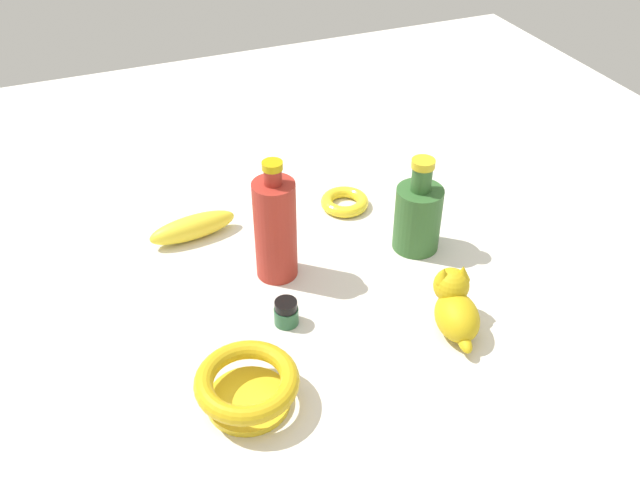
% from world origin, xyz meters
% --- Properties ---
extents(ground, '(2.00, 2.00, 0.00)m').
position_xyz_m(ground, '(0.00, 0.00, 0.00)').
color(ground, silver).
extents(banana, '(0.16, 0.06, 0.04)m').
position_xyz_m(banana, '(-0.16, 0.20, 0.02)').
color(banana, yellow).
rests_on(banana, ground).
extents(cat_figurine, '(0.08, 0.13, 0.10)m').
position_xyz_m(cat_figurine, '(0.15, -0.18, 0.04)').
color(cat_figurine, gold).
rests_on(cat_figurine, ground).
extents(nail_polish_jar, '(0.04, 0.04, 0.04)m').
position_xyz_m(nail_polish_jar, '(-0.08, -0.07, 0.02)').
color(nail_polish_jar, '#285B38').
rests_on(nail_polish_jar, ground).
extents(bottle_short, '(0.08, 0.08, 0.17)m').
position_xyz_m(bottle_short, '(0.19, 0.03, 0.07)').
color(bottle_short, '#2F5E2A').
rests_on(bottle_short, ground).
extents(bowl, '(0.14, 0.14, 0.06)m').
position_xyz_m(bowl, '(-0.19, -0.20, 0.04)').
color(bowl, gold).
rests_on(bowl, ground).
extents(bangle, '(0.09, 0.09, 0.02)m').
position_xyz_m(bangle, '(0.13, 0.18, 0.01)').
color(bangle, yellow).
rests_on(bangle, ground).
extents(bottle_tall, '(0.07, 0.07, 0.21)m').
position_xyz_m(bottle_tall, '(-0.06, 0.05, 0.09)').
color(bottle_tall, '#A12A20').
rests_on(bottle_tall, ground).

